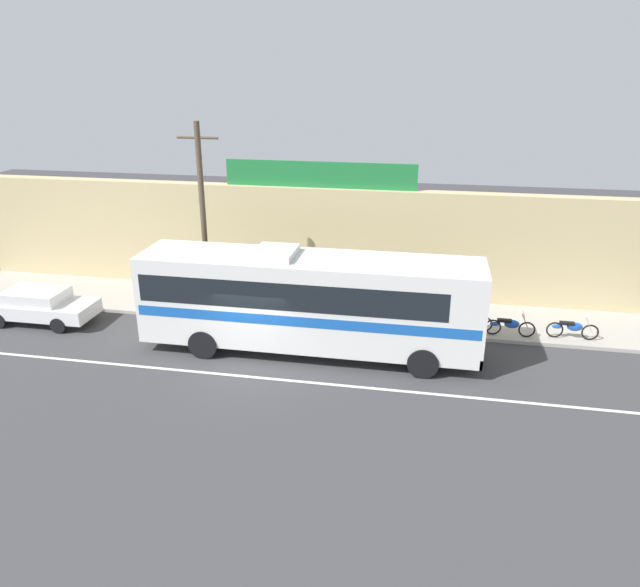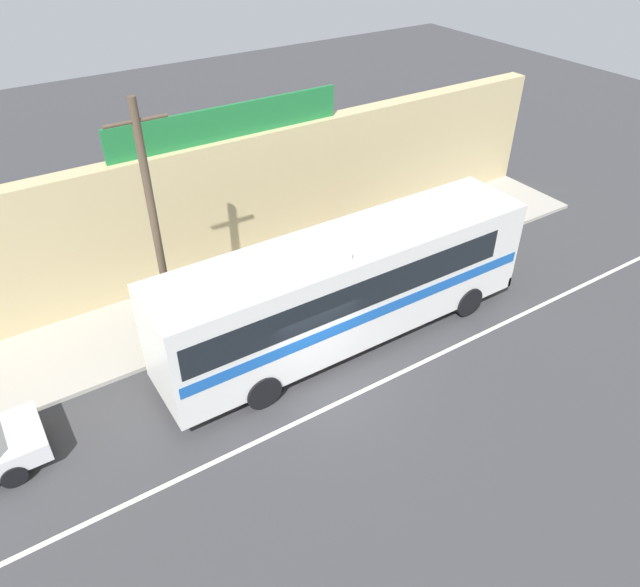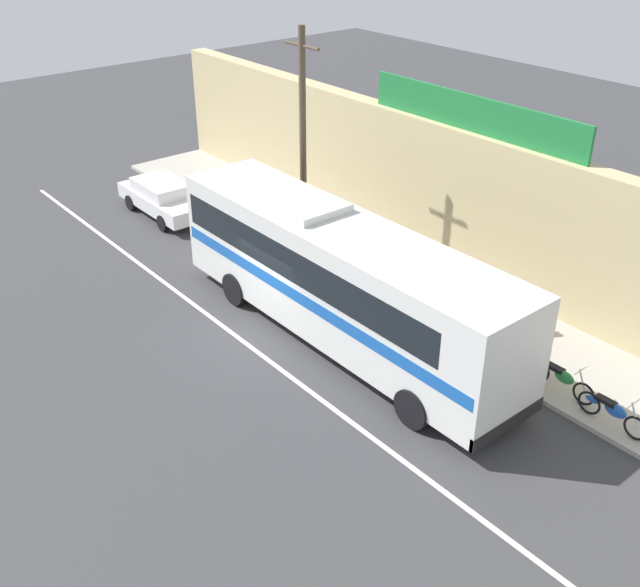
{
  "view_description": "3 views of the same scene",
  "coord_description": "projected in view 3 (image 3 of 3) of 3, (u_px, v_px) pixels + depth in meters",
  "views": [
    {
      "loc": [
        5.76,
        -17.55,
        9.77
      ],
      "look_at": [
        2.08,
        2.12,
        2.0
      ],
      "focal_mm": 33.41,
      "sensor_mm": 36.0,
      "label": 1
    },
    {
      "loc": [
        -6.81,
        -10.44,
        12.22
      ],
      "look_at": [
        1.3,
        2.13,
        1.49
      ],
      "focal_mm": 33.67,
      "sensor_mm": 36.0,
      "label": 2
    },
    {
      "loc": [
        15.47,
        -10.5,
        11.72
      ],
      "look_at": [
        0.8,
        1.55,
        1.01
      ],
      "focal_mm": 41.88,
      "sensor_mm": 36.0,
      "label": 3
    }
  ],
  "objects": [
    {
      "name": "motorcycle_green",
      "position": [
        504.0,
        352.0,
        19.9
      ],
      "size": [
        1.95,
        0.56,
        0.94
      ],
      "color": "black",
      "rests_on": "sidewalk_slab"
    },
    {
      "name": "sidewalk_slab",
      "position": [
        389.0,
        275.0,
        24.81
      ],
      "size": [
        30.0,
        3.6,
        0.14
      ],
      "primitive_type": "cube",
      "color": "#A8A399",
      "rests_on": "ground_plane"
    },
    {
      "name": "storefront_facade",
      "position": [
        439.0,
        194.0,
        24.86
      ],
      "size": [
        30.0,
        0.7,
        4.8
      ],
      "primitive_type": "cube",
      "color": "tan",
      "rests_on": "ground_plane"
    },
    {
      "name": "storefront_billboard",
      "position": [
        473.0,
        114.0,
        22.67
      ],
      "size": [
        8.24,
        0.12,
        1.1
      ],
      "primitive_type": "cube",
      "color": "#1E7538",
      "rests_on": "storefront_facade"
    },
    {
      "name": "intercity_bus",
      "position": [
        339.0,
        274.0,
        20.59
      ],
      "size": [
        11.97,
        2.66,
        3.78
      ],
      "color": "silver",
      "rests_on": "ground_plane"
    },
    {
      "name": "motorcycle_orange",
      "position": [
        561.0,
        377.0,
        18.92
      ],
      "size": [
        1.94,
        0.56,
        0.94
      ],
      "color": "black",
      "rests_on": "sidewalk_slab"
    },
    {
      "name": "utility_pole",
      "position": [
        303.0,
        145.0,
        24.02
      ],
      "size": [
        1.6,
        0.22,
        7.65
      ],
      "color": "brown",
      "rests_on": "sidewalk_slab"
    },
    {
      "name": "road_center_stripe",
      "position": [
        240.0,
        339.0,
        21.53
      ],
      "size": [
        30.0,
        0.14,
        0.01
      ],
      "primitive_type": "cube",
      "color": "silver",
      "rests_on": "ground_plane"
    },
    {
      "name": "parked_car",
      "position": [
        164.0,
        197.0,
        29.01
      ],
      "size": [
        4.47,
        1.83,
        1.37
      ],
      "color": "silver",
      "rests_on": "ground_plane"
    },
    {
      "name": "pedestrian_far_right",
      "position": [
        515.0,
        304.0,
        21.19
      ],
      "size": [
        0.3,
        0.48,
        1.59
      ],
      "color": "navy",
      "rests_on": "sidewalk_slab"
    },
    {
      "name": "motorcycle_black",
      "position": [
        612.0,
        411.0,
        17.74
      ],
      "size": [
        1.86,
        0.56,
        0.94
      ],
      "color": "black",
      "rests_on": "sidewalk_slab"
    },
    {
      "name": "ground_plane",
      "position": [
        262.0,
        329.0,
        21.97
      ],
      "size": [
        70.0,
        70.0,
        0.0
      ],
      "primitive_type": "plane",
      "color": "#3A3A3D"
    }
  ]
}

